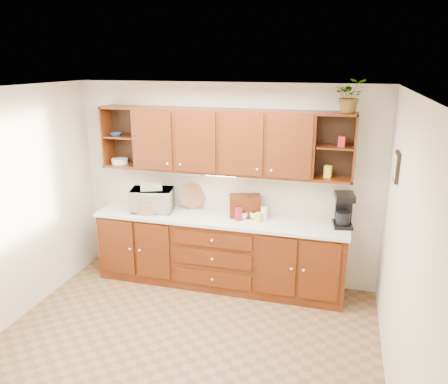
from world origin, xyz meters
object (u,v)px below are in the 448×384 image
Objects in this scene: bread_box at (245,206)px; coffee_maker at (344,210)px; potted_plant at (350,96)px; microwave at (152,200)px.

bread_box is 1.22m from coffee_maker.
potted_plant is (-0.03, -0.01, 1.34)m from coffee_maker.
microwave reaches higher than bread_box.
microwave is at bearing 174.47° from coffee_maker.
potted_plant reaches higher than coffee_maker.
microwave is 2.78m from potted_plant.
coffee_maker reaches higher than microwave.
potted_plant is at bearing -17.82° from bread_box.
potted_plant is at bearing -163.49° from coffee_maker.
coffee_maker is (2.44, 0.11, 0.05)m from microwave.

